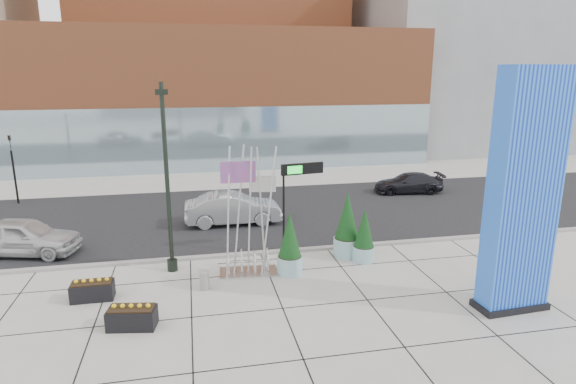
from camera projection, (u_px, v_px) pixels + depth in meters
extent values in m
plane|color=#9E9991|center=(249.00, 298.00, 16.87)|extent=(160.00, 160.00, 0.00)
cube|color=black|center=(226.00, 216.00, 26.36)|extent=(80.00, 12.00, 0.02)
cube|color=gray|center=(238.00, 255.00, 20.65)|extent=(80.00, 0.30, 0.12)
cube|color=#AE5932|center=(220.00, 97.00, 41.34)|extent=(34.00, 10.00, 11.00)
cube|color=#8CA5B2|center=(226.00, 139.00, 37.52)|extent=(34.00, 0.60, 5.00)
cube|color=slate|center=(457.00, 58.00, 50.11)|extent=(20.00, 18.00, 18.00)
cube|color=#0B28AF|center=(523.00, 194.00, 15.21)|extent=(2.25, 1.02, 7.92)
cube|color=black|center=(509.00, 304.00, 16.16)|extent=(2.44, 1.21, 0.22)
cylinder|color=black|center=(167.00, 181.00, 18.27)|extent=(0.17, 0.17, 7.35)
cylinder|color=black|center=(172.00, 265.00, 19.12)|extent=(0.40, 0.40, 0.46)
cube|color=black|center=(161.00, 92.00, 17.46)|extent=(0.47, 0.23, 0.20)
cube|color=silver|center=(248.00, 272.00, 18.94)|extent=(2.32, 1.29, 0.06)
cylinder|color=silver|center=(229.00, 214.00, 17.99)|extent=(0.08, 0.08, 5.08)
cylinder|color=silver|center=(239.00, 210.00, 18.41)|extent=(0.08, 0.08, 5.08)
cylinder|color=silver|center=(250.00, 212.00, 18.24)|extent=(0.08, 0.08, 5.08)
cylinder|color=silver|center=(261.00, 209.00, 18.62)|extent=(0.08, 0.08, 5.08)
cylinder|color=silver|center=(269.00, 212.00, 18.24)|extent=(0.08, 0.08, 5.08)
torus|color=silver|center=(229.00, 264.00, 18.58)|extent=(0.15, 0.93, 0.92)
torus|color=silver|center=(241.00, 261.00, 18.87)|extent=(0.15, 0.93, 0.92)
torus|color=silver|center=(255.00, 262.00, 18.78)|extent=(0.15, 0.93, 0.92)
torus|color=silver|center=(267.00, 259.00, 19.07)|extent=(0.15, 0.93, 0.92)
cube|color=red|center=(238.00, 172.00, 17.89)|extent=(1.32, 0.06, 0.81)
cube|color=silver|center=(262.00, 184.00, 18.29)|extent=(1.01, 0.23, 0.61)
cylinder|color=gray|center=(205.00, 280.00, 17.45)|extent=(0.36, 0.36, 0.70)
cylinder|color=black|center=(284.00, 211.00, 20.38)|extent=(0.09, 0.09, 3.91)
cube|color=black|center=(303.00, 169.00, 20.11)|extent=(1.87, 0.45, 0.47)
cube|color=#19D833|center=(295.00, 170.00, 19.94)|extent=(0.65, 0.12, 0.33)
cylinder|color=#91BDC3|center=(363.00, 254.00, 20.06)|extent=(0.92, 0.92, 0.64)
cylinder|color=black|center=(364.00, 246.00, 19.98)|extent=(0.84, 0.84, 0.05)
cone|color=black|center=(364.00, 228.00, 19.77)|extent=(0.82, 0.82, 1.65)
cylinder|color=#91BDC3|center=(346.00, 247.00, 20.64)|extent=(1.12, 1.12, 0.79)
cylinder|color=black|center=(347.00, 238.00, 20.55)|extent=(1.03, 1.03, 0.07)
cone|color=black|center=(347.00, 215.00, 20.30)|extent=(1.01, 1.01, 2.02)
cylinder|color=#91BDC3|center=(290.00, 265.00, 18.85)|extent=(1.00, 1.00, 0.70)
cylinder|color=black|center=(290.00, 256.00, 18.76)|extent=(0.92, 0.92, 0.06)
cone|color=black|center=(290.00, 235.00, 18.54)|extent=(0.90, 0.90, 1.79)
cube|color=black|center=(93.00, 291.00, 16.70)|extent=(1.41, 0.71, 0.61)
cube|color=black|center=(92.00, 283.00, 16.62)|extent=(1.31, 0.61, 0.06)
cube|color=black|center=(132.00, 318.00, 14.86)|extent=(1.56, 0.97, 0.62)
cube|color=black|center=(131.00, 308.00, 14.78)|extent=(1.44, 0.85, 0.06)
imported|color=silver|center=(24.00, 237.00, 20.65)|extent=(4.98, 2.99, 1.59)
imported|color=#9A9DA2|center=(233.00, 209.00, 24.79)|extent=(4.93, 1.75, 1.62)
imported|color=black|center=(408.00, 183.00, 31.15)|extent=(4.59, 2.35, 1.27)
cylinder|color=black|center=(15.00, 177.00, 28.36)|extent=(0.12, 0.12, 3.20)
imported|color=black|center=(10.00, 143.00, 27.86)|extent=(0.15, 0.18, 0.90)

